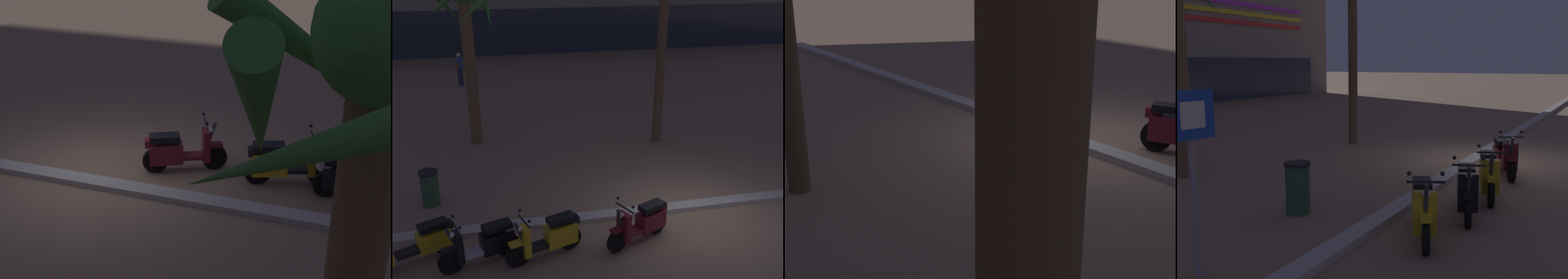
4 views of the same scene
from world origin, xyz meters
TOP-DOWN VIEW (x-y plane):
  - ground_plane at (0.00, 0.00)m, footprint 200.00×200.00m
  - curb_strip at (0.00, 0.40)m, footprint 60.00×0.36m
  - scooter_black_last_in_row at (-5.03, -0.76)m, footprint 1.67×0.79m
  - scooter_yellow_gap_after_mid at (-3.69, -0.82)m, footprint 1.68×0.79m
  - scooter_maroon_mid_rear at (-1.60, -0.68)m, footprint 1.61×0.90m
  - palm_tree_far_corner at (-5.28, 6.09)m, footprint 2.44×2.41m

SIDE VIEW (x-z plane):
  - ground_plane at x=0.00m, z-range 0.00..0.00m
  - curb_strip at x=0.00m, z-range 0.00..0.12m
  - scooter_maroon_mid_rear at x=-1.60m, z-range -0.14..1.04m
  - scooter_black_last_in_row at x=-5.03m, z-range -0.14..1.04m
  - scooter_yellow_gap_after_mid at x=-3.69m, z-range -0.12..1.05m
  - palm_tree_far_corner at x=-5.28m, z-range 1.25..6.69m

